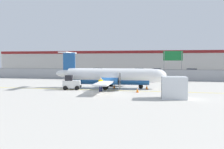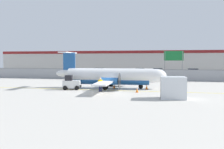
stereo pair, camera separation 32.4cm
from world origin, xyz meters
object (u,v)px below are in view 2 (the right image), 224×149
at_px(parked_car_0, 62,73).
at_px(highway_sign, 174,58).
at_px(cargo_container, 173,88).
at_px(traffic_cone_far_left, 114,86).
at_px(traffic_cone_near_left, 137,90).
at_px(traffic_cone_near_right, 147,87).
at_px(parked_car_4, 158,71).
at_px(parked_car_5, 178,74).
at_px(parked_car_2, 110,72).
at_px(baggage_tug, 71,83).
at_px(ground_crew_worker, 100,84).
at_px(commuter_airplane, 112,76).
at_px(parked_car_6, 192,72).
at_px(parked_car_1, 99,71).
at_px(parked_car_3, 140,71).

bearing_deg(parked_car_0, highway_sign, -1.55).
height_order(cargo_container, traffic_cone_far_left, cargo_container).
bearing_deg(traffic_cone_near_left, parked_car_0, 130.86).
height_order(traffic_cone_near_right, parked_car_4, parked_car_4).
bearing_deg(cargo_container, parked_car_5, 82.59).
height_order(traffic_cone_near_left, parked_car_2, parked_car_2).
bearing_deg(baggage_tug, cargo_container, -34.80).
relative_size(traffic_cone_near_left, parked_car_0, 0.15).
bearing_deg(ground_crew_worker, parked_car_2, 164.78).
relative_size(commuter_airplane, ground_crew_worker, 9.45).
xyz_separation_m(traffic_cone_near_left, parked_car_4, (1.26, 34.59, 0.58)).
relative_size(commuter_airplane, traffic_cone_near_left, 25.10).
height_order(commuter_airplane, parked_car_0, commuter_airplane).
bearing_deg(ground_crew_worker, commuter_airplane, 144.46).
bearing_deg(traffic_cone_far_left, commuter_airplane, -157.55).
xyz_separation_m(traffic_cone_near_left, parked_car_6, (9.57, 34.72, 0.58)).
height_order(cargo_container, traffic_cone_near_left, cargo_container).
bearing_deg(traffic_cone_near_left, parked_car_2, 109.33).
distance_m(baggage_tug, parked_car_1, 32.59).
relative_size(ground_crew_worker, traffic_cone_far_left, 2.66).
distance_m(traffic_cone_near_right, traffic_cone_far_left, 4.45).
bearing_deg(commuter_airplane, traffic_cone_near_right, -6.32).
height_order(parked_car_2, parked_car_4, same).
bearing_deg(cargo_container, parked_car_4, 90.23).
distance_m(ground_crew_worker, highway_sign, 21.56).
xyz_separation_m(baggage_tug, traffic_cone_far_left, (5.11, 2.80, -0.54)).
height_order(parked_car_1, parked_car_6, same).
xyz_separation_m(parked_car_2, parked_car_5, (15.34, -4.81, 0.00)).
xyz_separation_m(traffic_cone_far_left, parked_car_0, (-15.87, 18.72, 0.58)).
bearing_deg(traffic_cone_near_left, parked_car_4, 87.92).
bearing_deg(parked_car_2, highway_sign, 142.96).
xyz_separation_m(traffic_cone_near_left, highway_sign, (4.64, 19.09, 3.83)).
bearing_deg(parked_car_4, parked_car_2, -140.24).
relative_size(ground_crew_worker, cargo_container, 0.67).
distance_m(baggage_tug, parked_car_6, 38.37).
distance_m(ground_crew_worker, parked_car_4, 35.25).
xyz_separation_m(parked_car_0, parked_car_2, (9.79, 5.04, 0.00)).
bearing_deg(parked_car_4, ground_crew_worker, -92.48).
relative_size(commuter_airplane, parked_car_1, 3.73).
relative_size(cargo_container, parked_car_0, 0.58).
relative_size(commuter_airplane, parked_car_4, 3.67).
height_order(parked_car_5, highway_sign, highway_sign).
height_order(commuter_airplane, parked_car_5, commuter_airplane).
relative_size(commuter_airplane, traffic_cone_near_right, 25.10).
bearing_deg(ground_crew_worker, parked_car_3, 151.91).
height_order(parked_car_0, parked_car_6, same).
xyz_separation_m(parked_car_1, parked_car_6, (23.28, 1.54, 0.00)).
distance_m(ground_crew_worker, traffic_cone_near_left, 4.51).
distance_m(baggage_tug, traffic_cone_far_left, 5.85).
bearing_deg(parked_car_2, traffic_cone_far_left, 97.87).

